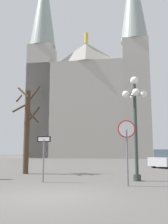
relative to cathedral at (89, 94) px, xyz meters
name	(u,v)px	position (x,y,z in m)	size (l,w,h in m)	color
ground_plane	(50,197)	(0.05, -36.39, -11.50)	(120.00, 120.00, 0.00)	#514F4C
cathedral	(89,94)	(0.00, 0.00, 0.00)	(22.03, 12.92, 37.81)	#ADA89E
stop_sign	(127,140)	(2.77, -34.03, -9.63)	(0.74, 0.08, 2.69)	slate
one_way_arrow_sign	(44,152)	(-0.93, -33.07, -10.16)	(0.65, 0.14, 2.07)	slate
street_lamp	(135,111)	(3.41, -32.33, -8.16)	(1.22, 1.22, 5.08)	#2D3833
bare_tree	(27,127)	(-2.87, -29.25, -8.64)	(1.70, 1.67, 5.55)	#473323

